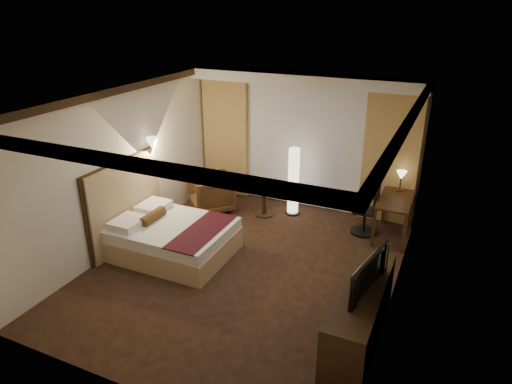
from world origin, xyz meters
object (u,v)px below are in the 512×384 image
at_px(dresser, 360,313).
at_px(television, 362,266).
at_px(floor_lamp, 293,182).
at_px(desk, 393,218).
at_px(side_table, 264,201).
at_px(bed, 174,239).
at_px(armchair, 211,191).
at_px(office_chair, 365,209).

xyz_separation_m(dresser, television, (-0.03, 0.00, 0.67)).
bearing_deg(floor_lamp, desk, -5.42).
relative_size(desk, television, 1.05).
bearing_deg(floor_lamp, side_table, -149.83).
relative_size(dresser, television, 1.88).
bearing_deg(floor_lamp, bed, -118.69).
height_order(dresser, television, television).
bearing_deg(desk, armchair, -174.78).
bearing_deg(floor_lamp, dresser, -57.00).
relative_size(side_table, office_chair, 0.59).
height_order(floor_lamp, dresser, floor_lamp).
bearing_deg(armchair, desk, 50.60).
bearing_deg(floor_lamp, television, -57.39).
bearing_deg(bed, desk, 33.22).
xyz_separation_m(armchair, desk, (3.52, 0.32, -0.03)).
height_order(side_table, floor_lamp, floor_lamp).
distance_m(office_chair, dresser, 2.92).
bearing_deg(armchair, side_table, 57.18).
height_order(office_chair, television, television).
xyz_separation_m(desk, office_chair, (-0.50, -0.05, 0.11)).
height_order(desk, television, television).
bearing_deg(side_table, office_chair, 1.42).
bearing_deg(office_chair, dresser, -78.40).
bearing_deg(bed, dresser, -13.86).
distance_m(floor_lamp, office_chair, 1.50).
height_order(floor_lamp, office_chair, floor_lamp).
relative_size(side_table, floor_lamp, 0.42).
xyz_separation_m(armchair, television, (3.54, -2.59, 0.65)).
bearing_deg(bed, floor_lamp, 61.31).
height_order(desk, dresser, dresser).
relative_size(armchair, dresser, 0.41).
bearing_deg(desk, side_table, -177.70).
height_order(bed, armchair, armchair).
bearing_deg(floor_lamp, armchair, -161.95).
bearing_deg(side_table, desk, 2.30).
distance_m(bed, television, 3.43).
relative_size(desk, office_chair, 1.13).
bearing_deg(floor_lamp, office_chair, -9.15).
bearing_deg(office_chair, armchair, -174.06).
bearing_deg(television, floor_lamp, 43.86).
xyz_separation_m(side_table, floor_lamp, (0.49, 0.28, 0.40)).
relative_size(desk, dresser, 0.56).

